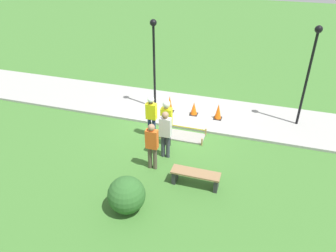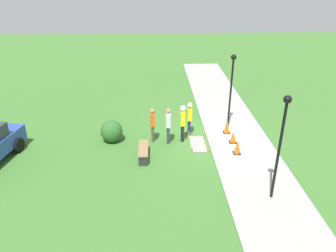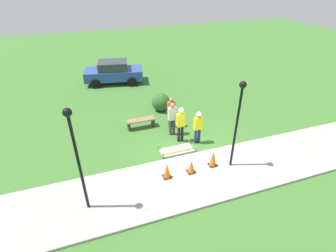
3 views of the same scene
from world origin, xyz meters
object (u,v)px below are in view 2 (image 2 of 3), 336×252
(traffic_cone_sidewalk_edge, at_px, (227,126))
(lamppost_far, at_px, (282,134))
(park_bench, at_px, (143,151))
(traffic_cone_near_patch, at_px, (237,147))
(worker_supervisor, at_px, (183,120))
(bystander_in_orange_shirt, at_px, (153,123))
(bystander_in_gray_shirt, at_px, (168,124))
(worker_assistant, at_px, (189,116))
(lamppost_near, at_px, (232,81))
(traffic_cone_far_patch, at_px, (233,137))

(traffic_cone_sidewalk_edge, height_order, lamppost_far, lamppost_far)
(park_bench, bearing_deg, traffic_cone_sidewalk_edge, -63.21)
(traffic_cone_near_patch, height_order, worker_supervisor, worker_supervisor)
(traffic_cone_sidewalk_edge, bearing_deg, bystander_in_orange_shirt, 98.21)
(traffic_cone_sidewalk_edge, bearing_deg, bystander_in_gray_shirt, 104.18)
(park_bench, distance_m, bystander_in_gray_shirt, 1.94)
(worker_supervisor, height_order, worker_assistant, worker_supervisor)
(lamppost_near, distance_m, lamppost_far, 6.11)
(traffic_cone_far_patch, xyz_separation_m, bystander_in_orange_shirt, (0.51, 3.92, 0.60))
(park_bench, distance_m, lamppost_near, 5.82)
(park_bench, height_order, bystander_in_gray_shirt, bystander_in_gray_shirt)
(traffic_cone_sidewalk_edge, xyz_separation_m, park_bench, (-2.15, 4.25, -0.13))
(traffic_cone_far_patch, relative_size, lamppost_near, 0.15)
(traffic_cone_far_patch, bearing_deg, traffic_cone_sidewalk_edge, 5.14)
(traffic_cone_far_patch, relative_size, worker_supervisor, 0.31)
(worker_assistant, bearing_deg, worker_supervisor, 150.61)
(bystander_in_gray_shirt, bearing_deg, worker_supervisor, -75.56)
(lamppost_near, bearing_deg, worker_supervisor, 117.58)
(park_bench, height_order, lamppost_far, lamppost_far)
(worker_assistant, xyz_separation_m, lamppost_near, (0.61, -2.17, 1.63))
(traffic_cone_far_patch, xyz_separation_m, lamppost_near, (1.82, -0.14, 2.27))
(traffic_cone_sidewalk_edge, height_order, worker_supervisor, worker_supervisor)
(traffic_cone_sidewalk_edge, distance_m, worker_assistant, 2.02)
(bystander_in_gray_shirt, bearing_deg, bystander_in_orange_shirt, 73.59)
(bystander_in_gray_shirt, xyz_separation_m, lamppost_far, (-4.57, -3.67, 1.68))
(traffic_cone_far_patch, relative_size, bystander_in_orange_shirt, 0.34)
(park_bench, distance_m, worker_assistant, 3.33)
(bystander_in_orange_shirt, bearing_deg, park_bench, 164.94)
(traffic_cone_far_patch, bearing_deg, worker_supervisor, 79.06)
(park_bench, relative_size, bystander_in_gray_shirt, 0.85)
(traffic_cone_far_patch, relative_size, park_bench, 0.38)
(bystander_in_gray_shirt, xyz_separation_m, lamppost_near, (1.53, -3.30, 1.61))
(park_bench, distance_m, lamppost_far, 6.28)
(traffic_cone_far_patch, height_order, bystander_in_gray_shirt, bystander_in_gray_shirt)
(worker_assistant, height_order, bystander_in_orange_shirt, bystander_in_orange_shirt)
(lamppost_far, bearing_deg, worker_assistant, 24.83)
(traffic_cone_far_patch, distance_m, worker_assistant, 2.45)
(traffic_cone_far_patch, xyz_separation_m, worker_assistant, (1.21, 2.03, 0.64))
(park_bench, height_order, lamppost_near, lamppost_near)
(park_bench, relative_size, lamppost_far, 0.38)
(traffic_cone_far_patch, height_order, worker_assistant, worker_assistant)
(worker_assistant, relative_size, lamppost_far, 0.43)
(traffic_cone_sidewalk_edge, distance_m, lamppost_far, 5.83)
(bystander_in_gray_shirt, bearing_deg, lamppost_far, -141.24)
(park_bench, bearing_deg, bystander_in_orange_shirt, -15.06)
(lamppost_near, bearing_deg, bystander_in_gray_shirt, 114.94)
(lamppost_far, bearing_deg, traffic_cone_far_patch, 6.72)
(worker_supervisor, distance_m, worker_assistant, 0.85)
(lamppost_far, bearing_deg, traffic_cone_sidewalk_edge, 6.41)
(bystander_in_gray_shirt, bearing_deg, lamppost_near, -65.06)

